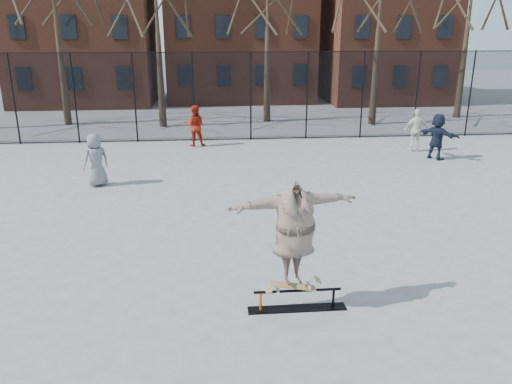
{
  "coord_description": "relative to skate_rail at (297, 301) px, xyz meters",
  "views": [
    {
      "loc": [
        -0.55,
        -9.8,
        5.01
      ],
      "look_at": [
        0.44,
        1.5,
        1.24
      ],
      "focal_mm": 35.0,
      "sensor_mm": 36.0,
      "label": 1
    }
  ],
  "objects": [
    {
      "name": "fence",
      "position": [
        -0.94,
        14.74,
        1.9
      ],
      "size": [
        34.03,
        0.07,
        4.0
      ],
      "color": "black",
      "rests_on": "ground"
    },
    {
      "name": "bystander_navy",
      "position": [
        7.32,
        10.56,
        0.75
      ],
      "size": [
        1.41,
        1.68,
        1.81
      ],
      "primitive_type": "imported",
      "rotation": [
        0.0,
        0.0,
        2.19
      ],
      "color": "#181E30",
      "rests_on": "ground"
    },
    {
      "name": "bystander_grey",
      "position": [
        -5.32,
        8.15,
        0.72
      ],
      "size": [
        1.02,
        0.95,
        1.75
      ],
      "primitive_type": "imported",
      "rotation": [
        0.0,
        0.0,
        3.76
      ],
      "color": "slate",
      "rests_on": "ground"
    },
    {
      "name": "skateboard",
      "position": [
        -0.08,
        -0.0,
        0.3
      ],
      "size": [
        0.9,
        0.21,
        0.11
      ],
      "primitive_type": null,
      "color": "olive",
      "rests_on": "skate_rail"
    },
    {
      "name": "skate_rail",
      "position": [
        0.0,
        0.0,
        0.0
      ],
      "size": [
        1.84,
        0.28,
        0.41
      ],
      "color": "black",
      "rests_on": "ground"
    },
    {
      "name": "ground",
      "position": [
        -0.92,
        1.74,
        -0.16
      ],
      "size": [
        100.0,
        100.0,
        0.0
      ],
      "primitive_type": "plane",
      "color": "slate"
    },
    {
      "name": "bystander_red",
      "position": [
        -2.26,
        13.72,
        0.74
      ],
      "size": [
        0.88,
        0.69,
        1.79
      ],
      "primitive_type": "imported",
      "rotation": [
        0.0,
        0.0,
        3.14
      ],
      "color": "#9A1C0D",
      "rests_on": "ground"
    },
    {
      "name": "rowhouses",
      "position": [
        -0.2,
        27.74,
        5.91
      ],
      "size": [
        29.0,
        7.0,
        13.0
      ],
      "color": "brown",
      "rests_on": "ground"
    },
    {
      "name": "bystander_white",
      "position": [
        7.01,
        11.89,
        0.74
      ],
      "size": [
        1.07,
        0.5,
        1.79
      ],
      "primitive_type": "imported",
      "rotation": [
        0.0,
        0.0,
        3.08
      ],
      "color": "silver",
      "rests_on": "ground"
    },
    {
      "name": "skater",
      "position": [
        -0.08,
        -0.0,
        1.33
      ],
      "size": [
        2.47,
        1.12,
        1.94
      ],
      "primitive_type": "imported",
      "rotation": [
        0.0,
        0.0,
        0.2
      ],
      "color": "#633585",
      "rests_on": "skateboard"
    }
  ]
}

